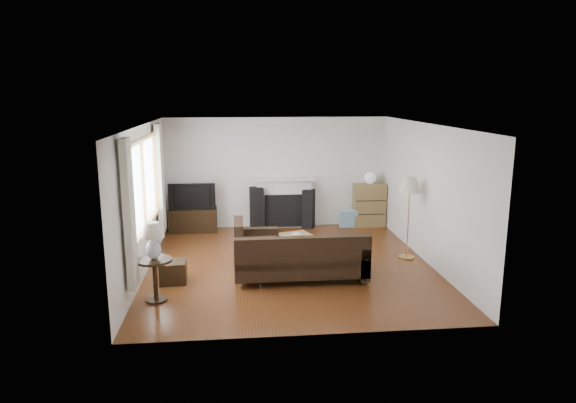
{
  "coord_description": "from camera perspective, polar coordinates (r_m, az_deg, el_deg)",
  "views": [
    {
      "loc": [
        -0.93,
        -8.75,
        3.04
      ],
      "look_at": [
        0.0,
        0.3,
        1.1
      ],
      "focal_mm": 32.0,
      "sensor_mm": 36.0,
      "label": 1
    }
  ],
  "objects": [
    {
      "name": "coffee_table",
      "position": [
        9.7,
        -0.26,
        -4.98
      ],
      "size": [
        1.14,
        0.87,
        0.4
      ],
      "primitive_type": "cube",
      "rotation": [
        0.0,
        0.0,
        0.35
      ],
      "color": "brown",
      "rests_on": "ground"
    },
    {
      "name": "globe_lamp",
      "position": [
        11.84,
        9.1,
        2.58
      ],
      "size": [
        0.27,
        0.27,
        0.27
      ],
      "primitive_type": "sphere",
      "color": "white",
      "rests_on": "bookshelf"
    },
    {
      "name": "floor_lamp",
      "position": [
        9.72,
        13.23,
        -1.81
      ],
      "size": [
        0.47,
        0.47,
        1.54
      ],
      "primitive_type": "cube",
      "rotation": [
        0.0,
        0.0,
        0.2
      ],
      "color": "#BA8940",
      "rests_on": "ground"
    },
    {
      "name": "curtain_near",
      "position": [
        7.36,
        -17.23,
        -1.39
      ],
      "size": [
        0.1,
        0.35,
        2.1
      ],
      "primitive_type": "cube",
      "color": "beige",
      "rests_on": "room"
    },
    {
      "name": "window",
      "position": [
        8.81,
        -15.73,
        1.84
      ],
      "size": [
        0.12,
        2.74,
        1.54
      ],
      "primitive_type": "cube",
      "color": "olive",
      "rests_on": "room"
    },
    {
      "name": "curtain_far",
      "position": [
        10.3,
        -14.01,
        2.52
      ],
      "size": [
        0.1,
        0.35,
        2.1
      ],
      "primitive_type": "cube",
      "color": "beige",
      "rests_on": "room"
    },
    {
      "name": "room",
      "position": [
        8.98,
        0.2,
        0.54
      ],
      "size": [
        5.1,
        5.6,
        2.54
      ],
      "color": "#562B13",
      "rests_on": "ground"
    },
    {
      "name": "side_table",
      "position": [
        7.91,
        -14.53,
        -8.44
      ],
      "size": [
        0.52,
        0.52,
        0.65
      ],
      "primitive_type": "cube",
      "color": "black",
      "rests_on": "ground"
    },
    {
      "name": "speaker_right",
      "position": [
        11.7,
        2.29,
        -0.81
      ],
      "size": [
        0.34,
        0.36,
        0.88
      ],
      "primitive_type": "cube",
      "rotation": [
        0.0,
        0.0,
        -0.38
      ],
      "color": "black",
      "rests_on": "ground"
    },
    {
      "name": "television",
      "position": [
        11.49,
        -10.59,
        0.65
      ],
      "size": [
        1.01,
        0.13,
        0.58
      ],
      "primitive_type": "imported",
      "color": "black",
      "rests_on": "tv_stand"
    },
    {
      "name": "footstool",
      "position": [
        8.63,
        -12.64,
        -7.62
      ],
      "size": [
        0.44,
        0.44,
        0.36
      ],
      "primitive_type": "cube",
      "rotation": [
        0.0,
        0.0,
        0.05
      ],
      "color": "black",
      "rests_on": "ground"
    },
    {
      "name": "fireplace",
      "position": [
        11.7,
        -0.45,
        -0.12
      ],
      "size": [
        1.4,
        0.26,
        1.15
      ],
      "primitive_type": "cube",
      "color": "white",
      "rests_on": "room"
    },
    {
      "name": "bookshelf",
      "position": [
        11.95,
        9.0,
        -0.39
      ],
      "size": [
        0.72,
        0.34,
        0.99
      ],
      "primitive_type": "cube",
      "color": "olive",
      "rests_on": "ground"
    },
    {
      "name": "sectional_sofa",
      "position": [
        8.51,
        1.4,
        -6.18
      ],
      "size": [
        2.35,
        1.72,
        0.76
      ],
      "primitive_type": "cube",
      "color": "black",
      "rests_on": "ground"
    },
    {
      "name": "table_lamp",
      "position": [
        7.72,
        -14.76,
        -4.28
      ],
      "size": [
        0.34,
        0.34,
        0.55
      ],
      "primitive_type": "cube",
      "color": "silver",
      "rests_on": "side_table"
    },
    {
      "name": "speaker_left",
      "position": [
        11.58,
        -3.49,
        -0.76
      ],
      "size": [
        0.32,
        0.36,
        0.95
      ],
      "primitive_type": "cube",
      "rotation": [
        0.0,
        0.0,
        0.18
      ],
      "color": "black",
      "rests_on": "ground"
    },
    {
      "name": "tv_stand",
      "position": [
        11.61,
        -10.48,
        -2.02
      ],
      "size": [
        1.03,
        0.47,
        0.52
      ],
      "primitive_type": "cube",
      "color": "black",
      "rests_on": "ground"
    }
  ]
}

